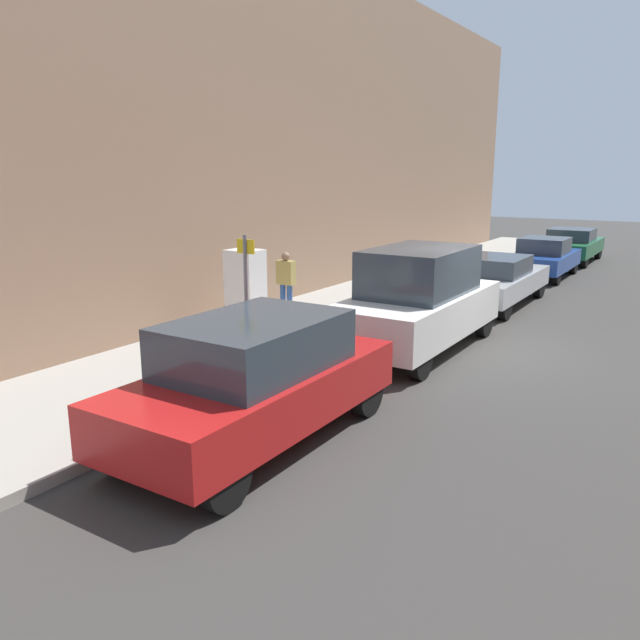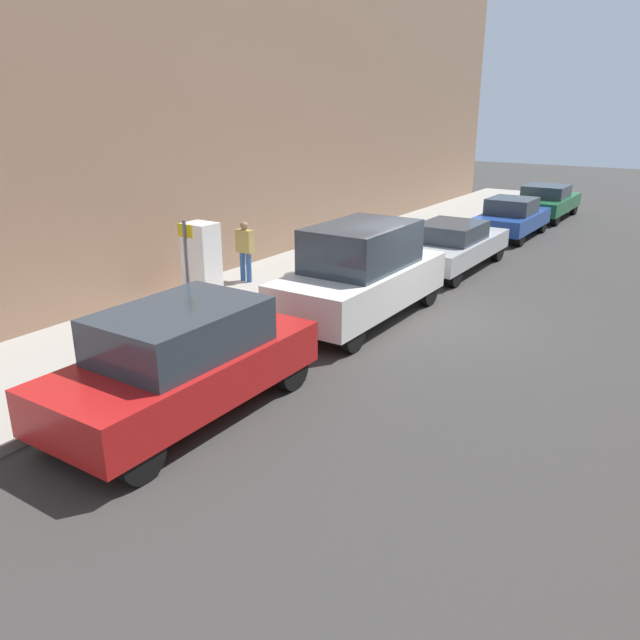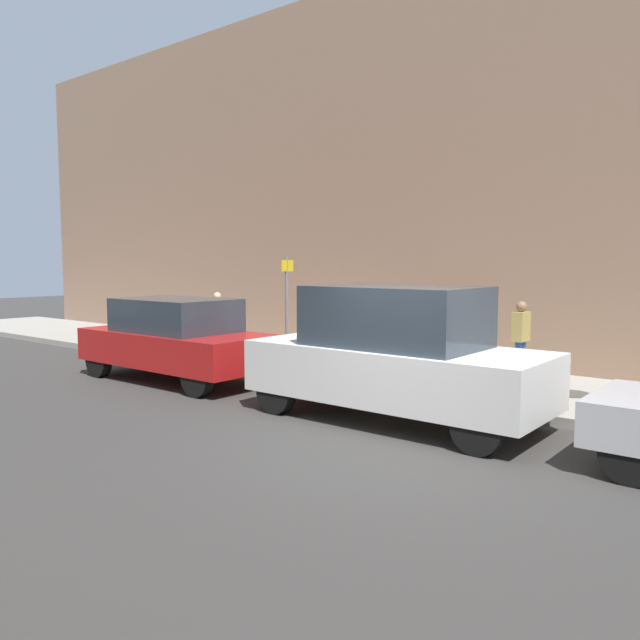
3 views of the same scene
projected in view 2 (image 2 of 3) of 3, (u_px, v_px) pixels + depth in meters
The scene contains 13 objects.
ground_plane at pixel (424, 320), 14.06m from camera, with size 80.00×80.00×0.00m, color #383533.
sidewalk_slab at pixel (271, 287), 16.29m from camera, with size 3.77×44.00×0.16m, color #9E998E.
building_facade_near at pixel (176, 96), 16.28m from camera, with size 2.15×39.60×9.60m, color #937056.
discarded_refrigerator at pixel (202, 262), 14.73m from camera, with size 0.74×0.63×1.85m.
manhole_cover at pixel (297, 275), 17.11m from camera, with size 0.70×0.70×0.02m, color #47443F.
street_sign_post at pixel (188, 279), 11.53m from camera, with size 0.36×0.07×2.49m.
fire_hydrant at pixel (419, 237), 19.99m from camera, with size 0.22×0.22×0.80m.
pedestrian_standing_near at pixel (245, 248), 16.23m from camera, with size 0.46×0.22×1.59m.
parked_suv_red at pixel (183, 360), 9.53m from camera, with size 1.94×4.53×1.76m.
parked_van_white at pixel (361, 273), 13.79m from camera, with size 1.95×4.82×2.16m.
parked_sedan_silver at pixel (452, 245), 18.12m from camera, with size 1.81×4.72×1.41m.
parked_hatchback_blue at pixel (512, 217), 22.56m from camera, with size 1.73×3.96×1.43m.
parked_sedan_green at pixel (546, 201), 26.28m from camera, with size 1.88×4.36×1.40m.
Camera 2 is at (5.34, -12.37, 4.64)m, focal length 35.00 mm.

